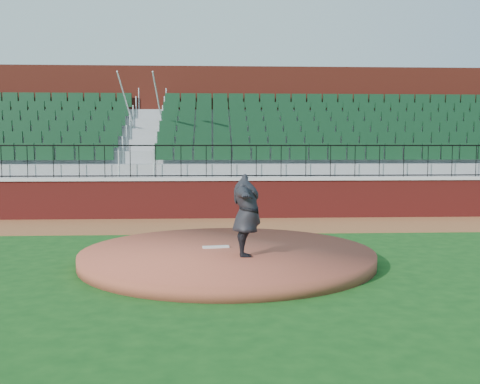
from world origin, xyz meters
name	(u,v)px	position (x,y,z in m)	size (l,w,h in m)	color
ground	(244,266)	(0.00, 0.00, 0.00)	(90.00, 90.00, 0.00)	#124013
warning_track	(233,225)	(0.00, 5.40, 0.01)	(34.00, 3.20, 0.01)	brown
field_wall	(231,199)	(0.00, 7.00, 0.60)	(34.00, 0.35, 1.20)	maroon
wall_cap	(231,179)	(0.00, 7.00, 1.25)	(34.00, 0.45, 0.10)	#B7B7B7
wall_railing	(231,161)	(0.00, 7.00, 1.80)	(34.00, 0.05, 1.00)	black
seating_stands	(229,145)	(0.00, 9.72, 2.30)	(34.00, 5.10, 4.60)	gray
concourse_wall	(227,134)	(0.00, 12.52, 2.75)	(34.00, 0.50, 5.50)	maroon
pitchers_mound	(228,256)	(-0.31, 0.35, 0.12)	(5.77, 5.77, 0.25)	brown
pitching_rubber	(216,247)	(-0.54, 0.58, 0.27)	(0.53, 0.13, 0.04)	silver
pitcher	(246,215)	(0.03, -0.32, 1.02)	(1.89, 0.52, 1.54)	black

